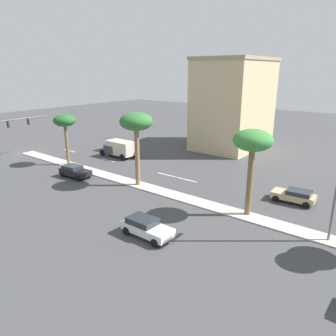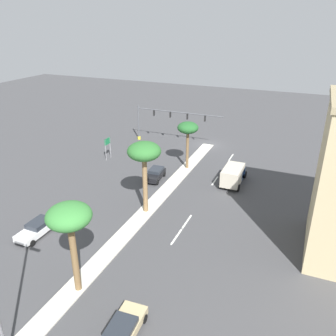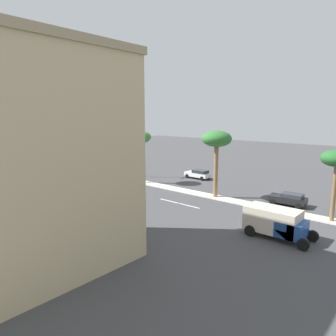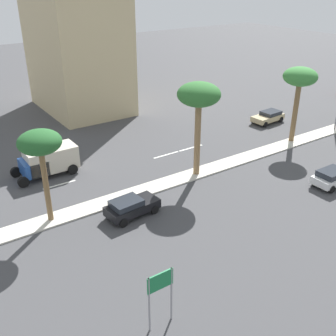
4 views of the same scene
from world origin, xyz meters
The scene contains 15 objects.
ground_plane centered at (0.00, 28.34, 0.00)m, with size 160.00×160.00×0.00m, color #424244.
median_curb centered at (0.00, 36.44, 0.06)m, with size 1.80×72.89×0.12m, color beige.
lane_stripe_far centered at (-4.83, 4.00, 0.01)m, with size 0.20×2.80×0.01m, color silver.
lane_stripe_right centered at (-4.83, 12.97, 0.01)m, with size 0.20×2.80×0.01m, color silver.
lane_stripe_mid centered at (-4.83, 23.65, 0.01)m, with size 0.20×2.80×0.01m, color silver.
lane_stripe_left centered at (-4.83, 26.63, 0.01)m, with size 0.20×2.80×0.01m, color silver.
traffic_signal_gantry centered at (7.90, 1.86, 4.00)m, with size 15.10×0.53×6.04m.
directional_road_sign centered at (12.14, 11.82, 2.35)m, with size 0.10×1.43×3.25m.
palm_tree_leading centered at (-0.04, 10.56, 5.82)m, with size 2.87×2.87×6.67m.
palm_tree_trailing centered at (0.07, 23.48, 6.86)m, with size 3.52×3.52×7.97m.
palm_tree_front centered at (-0.36, 36.25, 6.49)m, with size 3.32×3.32×7.54m.
sedan_white_trailing centered at (7.87, 31.69, 0.75)m, with size 1.90×4.15×1.40m.
sedan_tan_left centered at (-5.80, 38.60, 0.71)m, with size 2.13×4.06×1.31m.
sedan_black_rear centered at (2.60, 15.58, 0.75)m, with size 2.14×4.01×1.40m.
box_truck centered at (-7.16, 12.94, 1.32)m, with size 2.49×5.44×2.41m.
Camera 2 is at (-15.06, 52.85, 19.71)m, focal length 36.86 mm.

